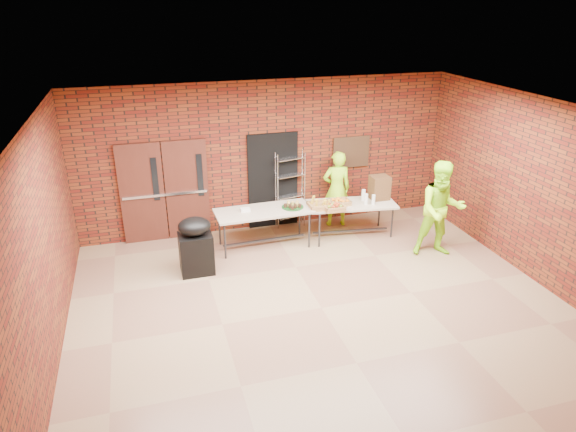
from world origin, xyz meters
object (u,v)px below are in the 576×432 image
at_px(volunteer_woman, 336,189).
at_px(volunteer_man, 441,209).
at_px(wire_rack, 290,190).
at_px(table_right, 351,206).
at_px(covered_grill, 196,245).
at_px(table_left, 264,213).
at_px(coffee_dispenser, 379,188).

xyz_separation_m(volunteer_woman, volunteer_man, (1.41, -1.91, 0.11)).
distance_m(wire_rack, table_right, 1.40).
height_order(table_right, covered_grill, covered_grill).
bearing_deg(volunteer_woman, volunteer_man, 133.85).
bearing_deg(table_left, covered_grill, -156.11).
bearing_deg(coffee_dispenser, table_left, -179.26).
bearing_deg(wire_rack, covered_grill, -158.46).
height_order(table_left, table_right, table_left).
distance_m(table_left, covered_grill, 1.62).
height_order(table_left, coffee_dispenser, coffee_dispenser).
bearing_deg(volunteer_woman, table_right, 104.67).
distance_m(table_right, covered_grill, 3.40).
bearing_deg(wire_rack, coffee_dispenser, -37.00).
height_order(wire_rack, volunteer_woman, wire_rack).
height_order(coffee_dispenser, volunteer_man, volunteer_man).
distance_m(volunteer_woman, volunteer_man, 2.38).
xyz_separation_m(covered_grill, volunteer_woman, (3.25, 1.30, 0.30)).
height_order(volunteer_woman, volunteer_man, volunteer_man).
bearing_deg(coffee_dispenser, volunteer_man, -63.68).
xyz_separation_m(wire_rack, volunteer_woman, (1.00, -0.22, -0.00)).
bearing_deg(volunteer_woman, covered_grill, 29.35).
bearing_deg(covered_grill, volunteer_man, -7.76).
bearing_deg(table_right, volunteer_man, -35.66).
xyz_separation_m(wire_rack, covered_grill, (-2.26, -1.52, -0.30)).
xyz_separation_m(wire_rack, volunteer_man, (2.40, -2.13, 0.10)).
height_order(wire_rack, coffee_dispenser, wire_rack).
distance_m(wire_rack, volunteer_woman, 1.02).
bearing_deg(volunteer_woman, table_left, 26.19).
distance_m(wire_rack, covered_grill, 2.74).
xyz_separation_m(wire_rack, table_left, (-0.80, -0.83, -0.12)).
bearing_deg(covered_grill, table_left, 25.24).
bearing_deg(coffee_dispenser, table_right, -172.50).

